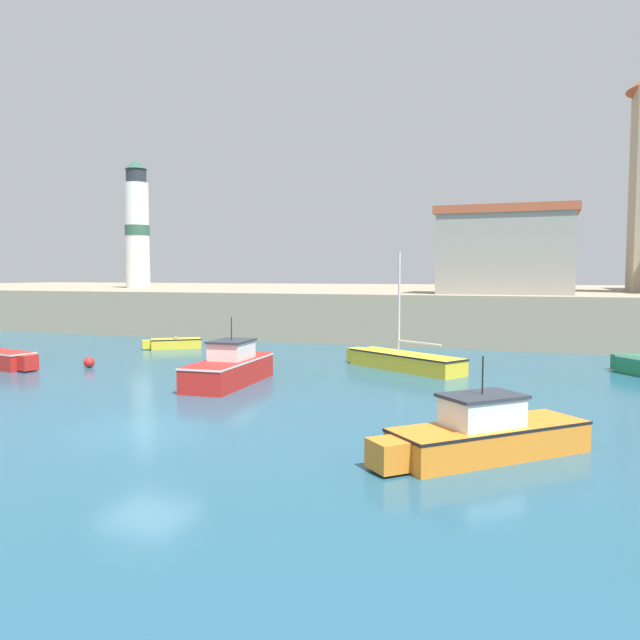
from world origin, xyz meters
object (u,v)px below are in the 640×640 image
Objects in this scene: motorboat_red_1 at (231,367)px; dinghy_yellow_5 at (174,343)px; lighthouse at (137,227)px; harbor_shed_near_wharf at (506,250)px; motorboat_orange_0 at (484,434)px; sailboat_yellow_4 at (403,360)px; mooring_buoy at (89,362)px.

motorboat_red_1 reaches higher than dinghy_yellow_5.
lighthouse reaches higher than harbor_shed_near_wharf.
motorboat_orange_0 is 1.56× the size of dinghy_yellow_5.
dinghy_yellow_5 is at bearing 139.53° from motorboat_orange_0.
motorboat_orange_0 is 13.55m from sailboat_yellow_4.
lighthouse reaches higher than mooring_buoy.
motorboat_red_1 is 21.54m from harbor_shed_near_wharf.
motorboat_red_1 reaches higher than motorboat_orange_0.
motorboat_red_1 is 0.71× the size of harbor_shed_near_wharf.
lighthouse is at bearing 121.34° from mooring_buoy.
sailboat_yellow_4 is 14.46m from mooring_buoy.
sailboat_yellow_4 is at bearing -13.39° from dinghy_yellow_5.
lighthouse reaches higher than motorboat_red_1.
dinghy_yellow_5 is (-18.89, 16.11, -0.23)m from motorboat_orange_0.
sailboat_yellow_4 is 14.62m from dinghy_yellow_5.
dinghy_yellow_5 is at bearing 132.92° from motorboat_red_1.
mooring_buoy is (-18.45, 8.40, -0.30)m from motorboat_orange_0.
motorboat_red_1 is at bearing -48.24° from lighthouse.
dinghy_yellow_5 is 0.37× the size of harbor_shed_near_wharf.
motorboat_orange_0 is at bearing -24.47° from mooring_buoy.
mooring_buoy is at bearing -135.33° from harbor_shed_near_wharf.
lighthouse is (-33.03, 32.33, 8.00)m from motorboat_orange_0.
mooring_buoy is (-13.79, -4.33, -0.17)m from sailboat_yellow_4.
sailboat_yellow_4 is at bearing -34.65° from lighthouse.
motorboat_red_1 is (-10.28, 6.86, 0.10)m from motorboat_orange_0.
dinghy_yellow_5 reaches higher than mooring_buoy.
harbor_shed_near_wharf is (17.85, 9.51, 5.47)m from dinghy_yellow_5.
harbor_shed_near_wharf is at bearing 28.04° from dinghy_yellow_5.
mooring_buoy is 25.12m from harbor_shed_near_wharf.
motorboat_red_1 is 1.91× the size of dinghy_yellow_5.
sailboat_yellow_4 is 0.55× the size of lighthouse.
motorboat_orange_0 is at bearing -33.71° from motorboat_red_1.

